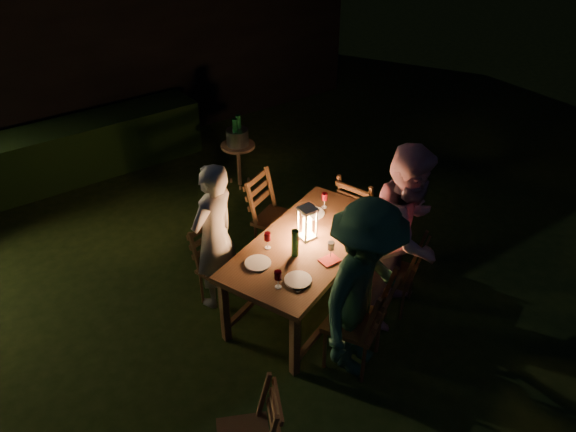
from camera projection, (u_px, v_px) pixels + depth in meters
garden_envelope at (23, 26)px, 9.02m from camera, size 40.00×40.00×3.20m
dining_table at (308, 248)px, 5.54m from camera, size 2.12×1.58×0.79m
chair_near_left at (355, 335)px, 5.10m from camera, size 0.67×0.68×1.08m
chair_near_right at (394, 284)px, 5.76m from camera, size 0.57×0.59×0.92m
chair_far_left at (222, 279)px, 5.82m from camera, size 0.51×0.53×0.92m
chair_far_right at (275, 230)px, 6.50m from camera, size 0.62×0.64×1.02m
chair_end at (361, 223)px, 6.63m from camera, size 0.59×0.57×1.02m
person_house_side at (214, 237)px, 5.55m from camera, size 0.69×0.57×1.61m
person_opp_right at (407, 234)px, 5.36m from camera, size 1.11×0.99×1.87m
person_opp_left at (364, 291)px, 4.77m from camera, size 1.30×1.03×1.77m
lantern at (307, 225)px, 5.47m from camera, size 0.16×0.16×0.35m
plate_far_left at (258, 263)px, 5.21m from camera, size 0.25×0.25×0.01m
plate_near_left at (298, 280)px, 5.01m from camera, size 0.25×0.25×0.01m
plate_far_right at (313, 213)px, 5.91m from camera, size 0.25×0.25×0.01m
plate_near_right at (350, 226)px, 5.71m from camera, size 0.25×0.25×0.01m
wineglass_a at (268, 241)px, 5.37m from camera, size 0.06×0.06×0.18m
wineglass_b at (278, 279)px, 4.89m from camera, size 0.06×0.06×0.18m
wineglass_c at (349, 228)px, 5.53m from camera, size 0.06×0.06×0.18m
wineglass_d at (324, 200)px, 5.96m from camera, size 0.06×0.06×0.18m
wineglass_e at (331, 250)px, 5.24m from camera, size 0.06×0.06×0.18m
bottle_table at (295, 243)px, 5.25m from camera, size 0.07×0.07×0.28m
napkin_left at (330, 260)px, 5.25m from camera, size 0.18×0.14×0.01m
napkin_right at (361, 224)px, 5.74m from camera, size 0.18×0.14×0.01m
phone at (301, 288)px, 4.93m from camera, size 0.14×0.07×0.01m
side_table at (238, 149)px, 7.65m from camera, size 0.47×0.47×0.63m
ice_bucket at (237, 137)px, 7.55m from camera, size 0.30×0.30×0.22m
bottle_bucket_a at (236, 136)px, 7.47m from camera, size 0.07×0.07×0.32m
bottle_bucket_b at (239, 132)px, 7.57m from camera, size 0.07×0.07×0.32m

